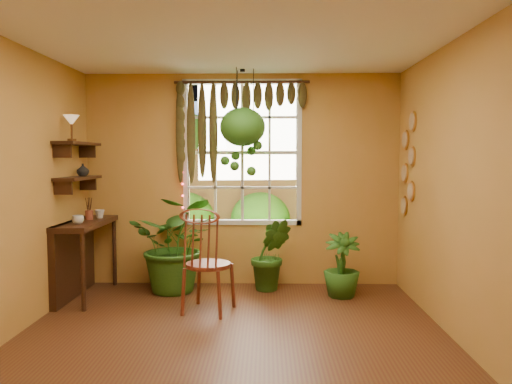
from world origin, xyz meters
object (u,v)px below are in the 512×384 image
hanging_basket (243,132)px  potted_plant_mid (271,254)px  counter_ledge (77,250)px  windsor_chair (207,278)px  potted_plant_left (177,244)px

hanging_basket → potted_plant_mid: bearing=2.8°
counter_ledge → windsor_chair: size_ratio=0.94×
windsor_chair → potted_plant_left: windsor_chair is taller
counter_ledge → potted_plant_left: potted_plant_left is taller
potted_plant_left → potted_plant_mid: bearing=4.3°
counter_ledge → hanging_basket: hanging_basket is taller
counter_ledge → hanging_basket: size_ratio=0.92×
counter_ledge → windsor_chair: (1.60, -0.56, -0.18)m
counter_ledge → windsor_chair: windsor_chair is taller
counter_ledge → hanging_basket: bearing=9.3°
hanging_basket → potted_plant_left: bearing=-175.1°
potted_plant_mid → hanging_basket: hanging_basket is taller
windsor_chair → potted_plant_left: 0.96m
windsor_chair → hanging_basket: (0.33, 0.88, 1.57)m
hanging_basket → windsor_chair: bearing=-110.8°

